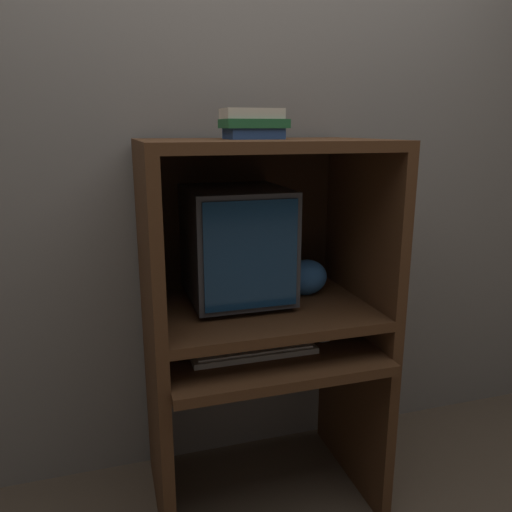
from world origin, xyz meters
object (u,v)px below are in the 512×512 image
snack_bag (306,277)px  book_stack (253,124)px  storage_box (259,126)px  crt_monitor (236,244)px  keyboard (253,350)px  mouse (323,338)px

snack_bag → book_stack: book_stack is taller
snack_bag → storage_box: (-0.20, -0.03, 0.57)m
crt_monitor → keyboard: bearing=-86.6°
crt_monitor → snack_bag: (0.28, -0.01, -0.15)m
book_stack → storage_box: bearing=2.7°
mouse → snack_bag: snack_bag is taller
keyboard → storage_box: bearing=65.4°
mouse → storage_box: (-0.21, 0.13, 0.77)m
book_stack → storage_box: 0.02m
keyboard → storage_box: (0.07, 0.14, 0.77)m
mouse → snack_bag: bearing=94.5°
mouse → snack_bag: (-0.01, 0.15, 0.19)m
keyboard → mouse: bearing=3.8°
mouse → crt_monitor: bearing=150.7°
keyboard → book_stack: (0.04, 0.14, 0.78)m
snack_bag → mouse: bearing=-85.5°
storage_box → crt_monitor: bearing=155.1°
crt_monitor → keyboard: (0.01, -0.18, -0.35)m
mouse → storage_box: bearing=149.3°
book_stack → storage_box: book_stack is taller
book_stack → storage_box: size_ratio=1.69×
mouse → storage_box: 0.81m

